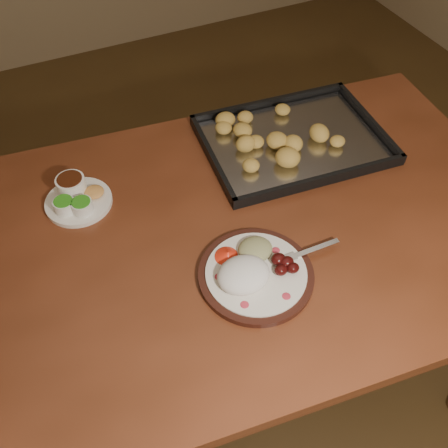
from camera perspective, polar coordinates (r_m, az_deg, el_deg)
name	(u,v)px	position (r m, az deg, el deg)	size (l,w,h in m)	color
ground	(232,296)	(1.97, 0.95, -8.19)	(4.00, 4.00, 0.00)	#4F381B
dining_table	(230,254)	(1.27, 0.64, -3.41)	(1.59, 1.05, 0.75)	brown
dinner_plate	(253,271)	(1.10, 3.34, -5.43)	(0.34, 0.26, 0.06)	black
condiment_saucer	(76,197)	(1.29, -16.54, 2.97)	(0.17, 0.17, 0.06)	white
baking_tray	(293,139)	(1.42, 7.88, 9.57)	(0.52, 0.40, 0.05)	black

